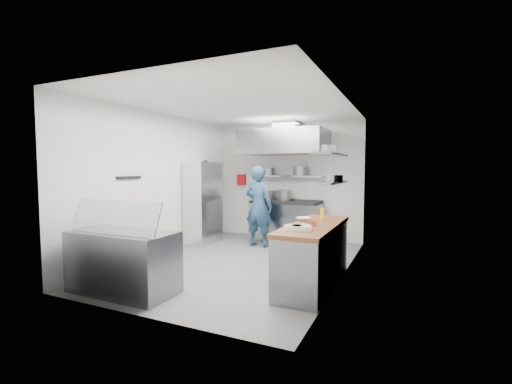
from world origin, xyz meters
The scene contains 35 objects.
floor centered at (0.00, 0.00, 0.00)m, with size 5.00×5.00×0.00m, color #58585B.
ceiling centered at (0.00, 0.00, 2.80)m, with size 5.00×5.00×0.00m, color silver.
wall_back centered at (0.00, 2.50, 1.40)m, with size 3.60×0.02×2.80m, color white.
wall_front centered at (0.00, -2.50, 1.40)m, with size 3.60×0.02×2.80m, color white.
wall_left centered at (-1.80, 0.00, 1.40)m, with size 5.00×0.02×2.80m, color white.
wall_right centered at (1.80, 0.00, 1.40)m, with size 5.00×0.02×2.80m, color white.
gas_range centered at (0.10, 2.10, 0.45)m, with size 1.60×0.80×0.90m, color gray.
cooktop centered at (0.10, 2.10, 0.93)m, with size 1.57×0.78×0.06m, color black.
stock_pot_left centered at (-0.44, 2.47, 1.06)m, with size 0.28×0.28×0.20m, color slate.
stock_pot_mid centered at (0.04, 2.11, 1.08)m, with size 0.35×0.35×0.24m, color slate.
over_range_shelf centered at (0.10, 2.34, 1.52)m, with size 1.60×0.30×0.04m, color gray.
shelf_pot_a centered at (-0.43, 2.27, 1.63)m, with size 0.28×0.28×0.18m, color slate.
shelf_pot_b centered at (0.36, 2.33, 1.65)m, with size 0.32×0.32×0.22m, color slate.
extractor_hood centered at (0.10, 1.93, 2.30)m, with size 1.90×1.15×0.55m, color gray.
hood_duct centered at (0.10, 2.15, 2.68)m, with size 0.55×0.55×0.24m, color slate.
red_firebox centered at (-1.25, 2.44, 1.42)m, with size 0.22×0.10×0.26m, color red.
chef centered at (-0.27, 1.33, 0.88)m, with size 0.64×0.42×1.76m, color navy.
wire_rack centered at (-1.53, 1.07, 0.93)m, with size 0.50×0.90×1.85m, color silver.
rack_bin_a centered at (-1.53, 0.94, 0.80)m, with size 0.16×0.20×0.18m, color white.
rack_bin_b centered at (-1.53, 1.46, 1.30)m, with size 0.13×0.17×0.15m, color yellow.
rack_jar centered at (-1.48, 1.11, 1.80)m, with size 0.10×0.10×0.18m, color black.
knife_strip centered at (-1.78, -0.90, 1.55)m, with size 0.04×0.55×0.05m, color black.
prep_counter_base centered at (1.48, -0.60, 0.42)m, with size 0.62×2.00×0.84m, color gray.
prep_counter_top centered at (1.48, -0.60, 0.87)m, with size 0.65×2.04×0.06m, color brown.
plate_stack_a centered at (1.45, -1.14, 0.93)m, with size 0.27×0.27×0.06m, color white.
plate_stack_b centered at (1.34, -1.17, 0.93)m, with size 0.24×0.24×0.06m, color white.
copper_pan centered at (1.47, -0.73, 0.93)m, with size 0.15×0.15×0.06m, color #C15E36.
squeeze_bottle centered at (1.47, -0.06, 0.99)m, with size 0.06×0.06×0.18m, color yellow.
mixing_bowl centered at (1.24, -0.36, 0.93)m, with size 0.22×0.22×0.05m, color white.
wall_shelf_lower centered at (1.64, -0.30, 1.50)m, with size 0.30×1.30×0.04m, color gray.
wall_shelf_upper centered at (1.64, -0.30, 1.92)m, with size 0.30×1.30×0.04m, color gray.
shelf_pot_c centered at (1.78, -0.71, 1.57)m, with size 0.24×0.24×0.10m, color slate.
shelf_pot_d centered at (1.54, -0.01, 2.01)m, with size 0.23×0.23×0.14m, color slate.
display_case centered at (-0.83, -2.00, 0.42)m, with size 1.50×0.70×0.85m, color gray.
display_glass centered at (-0.83, -2.12, 1.07)m, with size 1.47×0.02×0.45m, color silver.
Camera 1 is at (2.75, -5.46, 1.72)m, focal length 24.00 mm.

